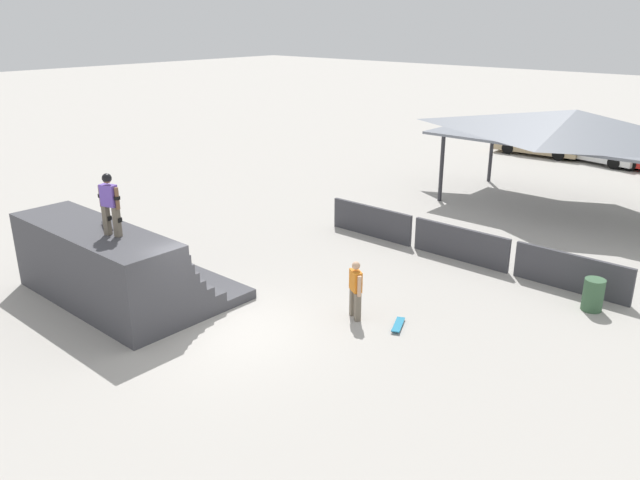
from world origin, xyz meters
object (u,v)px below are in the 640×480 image
Objects in this scene: skater_on_deck at (109,200)px; trash_bin at (593,295)px; skateboard_on_deck at (107,226)px; bystander_walking at (356,287)px; parked_car_tan at (538,144)px; skateboard_on_ground at (398,325)px; parked_car_white at (599,151)px.

trash_bin is (8.92, 8.08, -2.55)m from skater_on_deck.
skateboard_on_deck reaches higher than trash_bin.
trash_bin is (4.28, 4.39, -0.42)m from bystander_walking.
parked_car_tan is at bearing 74.59° from skater_on_deck.
skateboard_on_deck is 1.02× the size of skateboard_on_ground.
trash_bin is (3.17, 4.10, 0.37)m from skateboard_on_ground.
bystander_walking reaches higher than skateboard_on_ground.
trash_bin is 0.19× the size of parked_car_white.
skateboard_on_ground is 22.46m from parked_car_tan.
trash_bin is 19.77m from parked_car_tan.
skateboard_on_ground is 5.19m from trash_bin.
parked_car_tan is (-5.87, 21.68, 0.55)m from skateboard_on_ground.
skateboard_on_ground is at bearing -134.52° from bystander_walking.
trash_bin is (9.50, 7.90, -1.72)m from skateboard_on_deck.
skater_on_deck is 25.78m from parked_car_tan.
skater_on_deck reaches higher than skateboard_on_deck.
skateboard_on_ground is (5.74, 3.99, -2.92)m from skater_on_deck.
skateboard_on_ground is (1.10, 0.29, -0.78)m from bystander_walking.
skater_on_deck is 1.83× the size of trash_bin.
skateboard_on_deck is at bearing 146.89° from skater_on_deck.
skater_on_deck reaches higher than parked_car_tan.
parked_car_tan is (0.46, 25.48, -1.54)m from skateboard_on_deck.
skateboard_on_deck reaches higher than skateboard_on_ground.
skateboard_on_deck is 0.18× the size of parked_car_tan.
bystander_walking is at bearing 22.87° from skater_on_deck.
parked_car_tan is at bearing 170.89° from skateboard_on_ground.
trash_bin is 18.78m from parked_car_white.
parked_car_white reaches higher than skateboard_on_ground.
skateboard_on_deck is 0.19× the size of parked_car_white.
skateboard_on_deck is 26.02m from parked_car_white.
bystander_walking is 6.14m from trash_bin.
skateboard_on_deck reaches higher than parked_car_tan.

